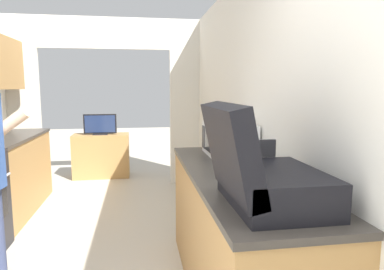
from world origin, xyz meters
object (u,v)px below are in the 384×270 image
object	(u,v)px
television	(100,125)
book_stack	(239,167)
suitcase	(259,174)
microwave	(229,139)
tv_cabinet	(102,156)

from	to	relation	value
television	book_stack	bearing A→B (deg)	-70.65
suitcase	book_stack	bearing A→B (deg)	81.56
suitcase	book_stack	size ratio (longest dim) A/B	1.99
book_stack	microwave	bearing A→B (deg)	81.69
tv_cabinet	television	bearing A→B (deg)	-90.00
book_stack	tv_cabinet	world-z (taller)	book_stack
suitcase	tv_cabinet	distance (m)	4.50
suitcase	television	size ratio (longest dim) A/B	1.16
book_stack	tv_cabinet	size ratio (longest dim) A/B	0.34
suitcase	microwave	world-z (taller)	suitcase
suitcase	microwave	xyz separation A→B (m)	(0.18, 1.22, -0.02)
suitcase	television	distance (m)	4.41
microwave	tv_cabinet	distance (m)	3.42
microwave	book_stack	xyz separation A→B (m)	(-0.09, -0.60, -0.10)
microwave	book_stack	distance (m)	0.61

